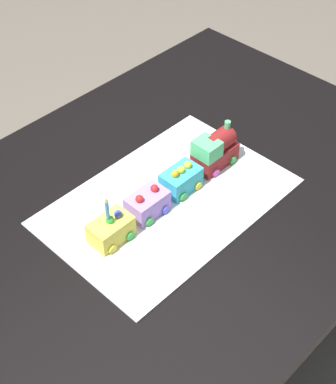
# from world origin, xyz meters

# --- Properties ---
(ground_plane) EXTENTS (8.00, 8.00, 0.00)m
(ground_plane) POSITION_xyz_m (0.00, 0.00, 0.00)
(ground_plane) COLOR #6B6054
(dining_table) EXTENTS (1.40, 1.00, 0.74)m
(dining_table) POSITION_xyz_m (0.00, 0.00, 0.63)
(dining_table) COLOR black
(dining_table) RESTS_ON ground
(cake_board) EXTENTS (0.60, 0.40, 0.00)m
(cake_board) POSITION_xyz_m (0.03, 0.01, 0.74)
(cake_board) COLOR silver
(cake_board) RESTS_ON dining_table
(cake_locomotive) EXTENTS (0.14, 0.08, 0.12)m
(cake_locomotive) POSITION_xyz_m (-0.15, -0.00, 0.79)
(cake_locomotive) COLOR maroon
(cake_locomotive) RESTS_ON cake_board
(cake_car_caboose_turquoise) EXTENTS (0.10, 0.08, 0.07)m
(cake_car_caboose_turquoise) POSITION_xyz_m (-0.02, -0.00, 0.77)
(cake_car_caboose_turquoise) COLOR #38B7C6
(cake_car_caboose_turquoise) RESTS_ON cake_board
(cake_car_gondola_lavender) EXTENTS (0.10, 0.08, 0.07)m
(cake_car_gondola_lavender) POSITION_xyz_m (0.10, -0.00, 0.77)
(cake_car_gondola_lavender) COLOR #AD84E0
(cake_car_gondola_lavender) RESTS_ON cake_board
(cake_car_tanker_lemon) EXTENTS (0.10, 0.08, 0.07)m
(cake_car_tanker_lemon) POSITION_xyz_m (0.21, -0.00, 0.77)
(cake_car_tanker_lemon) COLOR #F4E04C
(cake_car_tanker_lemon) RESTS_ON cake_board
(birthday_candle) EXTENTS (0.01, 0.01, 0.06)m
(birthday_candle) POSITION_xyz_m (0.22, -0.00, 0.85)
(birthday_candle) COLOR #4CA5E5
(birthday_candle) RESTS_ON cake_car_tanker_lemon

